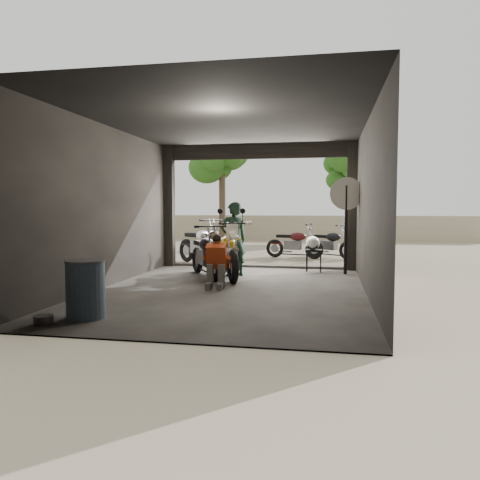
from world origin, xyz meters
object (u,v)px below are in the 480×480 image
(main_bike, at_px, (228,250))
(mechanic, at_px, (216,263))
(oil_drum, at_px, (86,290))
(sign_post, at_px, (346,210))
(stool, at_px, (314,253))
(outside_bike_c, at_px, (330,241))
(left_bike, at_px, (206,251))
(outside_bike_b, at_px, (294,241))
(outside_bike_a, at_px, (201,242))
(helmet, at_px, (313,243))
(rider, at_px, (233,239))

(main_bike, distance_m, mechanic, 1.31)
(oil_drum, relative_size, sign_post, 0.37)
(stool, bearing_deg, mechanic, -123.37)
(outside_bike_c, bearing_deg, stool, -151.31)
(left_bike, relative_size, outside_bike_b, 1.11)
(main_bike, distance_m, outside_bike_a, 2.74)
(oil_drum, bearing_deg, outside_bike_b, 74.79)
(outside_bike_b, bearing_deg, stool, -155.25)
(sign_post, bearing_deg, stool, 168.74)
(outside_bike_b, height_order, mechanic, outside_bike_b)
(left_bike, xyz_separation_m, helmet, (2.36, 1.31, 0.12))
(helmet, bearing_deg, outside_bike_a, 154.89)
(outside_bike_a, distance_m, outside_bike_c, 4.20)
(oil_drum, bearing_deg, outside_bike_c, 68.59)
(outside_bike_b, height_order, oil_drum, outside_bike_b)
(rider, bearing_deg, outside_bike_a, -88.57)
(left_bike, height_order, outside_bike_b, left_bike)
(outside_bike_c, distance_m, stool, 3.29)
(stool, distance_m, oil_drum, 6.29)
(main_bike, xyz_separation_m, outside_bike_a, (-1.27, 2.43, -0.01))
(mechanic, bearing_deg, outside_bike_c, 64.49)
(outside_bike_b, height_order, outside_bike_c, outside_bike_b)
(outside_bike_c, distance_m, helmet, 3.32)
(rider, bearing_deg, outside_bike_c, -148.01)
(outside_bike_a, relative_size, oil_drum, 2.25)
(left_bike, relative_size, mechanic, 1.75)
(stool, bearing_deg, outside_bike_b, 102.72)
(rider, relative_size, oil_drum, 2.05)
(main_bike, relative_size, outside_bike_c, 1.24)
(mechanic, bearing_deg, oil_drum, -119.23)
(outside_bike_b, xyz_separation_m, stool, (0.70, -3.09, -0.06))
(mechanic, height_order, helmet, mechanic)
(left_bike, height_order, outside_bike_a, outside_bike_a)
(outside_bike_b, distance_m, helmet, 3.18)
(left_bike, relative_size, oil_drum, 2.13)
(left_bike, height_order, rider, rider)
(left_bike, xyz_separation_m, mechanic, (0.58, -1.42, -0.09))
(left_bike, bearing_deg, outside_bike_a, 76.60)
(left_bike, height_order, helmet, left_bike)
(mechanic, xyz_separation_m, stool, (1.81, 2.74, -0.03))
(rider, bearing_deg, mechanic, 58.10)
(outside_bike_b, height_order, helmet, outside_bike_b)
(oil_drum, distance_m, sign_post, 6.49)
(outside_bike_c, bearing_deg, outside_bike_b, 134.90)
(outside_bike_b, relative_size, helmet, 4.42)
(main_bike, height_order, helmet, main_bike)
(main_bike, bearing_deg, helmet, 16.93)
(outside_bike_a, relative_size, outside_bike_b, 1.18)
(outside_bike_c, bearing_deg, outside_bike_a, 158.62)
(rider, distance_m, helmet, 2.06)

